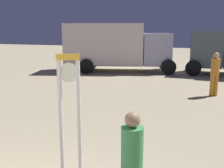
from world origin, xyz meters
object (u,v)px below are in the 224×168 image
at_px(standing_clock, 70,107).
at_px(person_near_clock, 132,161).
at_px(person_distant, 215,72).
at_px(box_truck_far, 115,46).

height_order(standing_clock, person_near_clock, standing_clock).
height_order(standing_clock, person_distant, standing_clock).
bearing_deg(standing_clock, person_distant, 71.42).
distance_m(standing_clock, box_truck_far, 12.61).
relative_size(standing_clock, person_near_clock, 1.42).
height_order(person_near_clock, box_truck_far, box_truck_far).
bearing_deg(box_truck_far, standing_clock, -73.71).
xyz_separation_m(standing_clock, person_distant, (2.42, 7.20, -0.32)).
bearing_deg(person_near_clock, box_truck_far, 110.76).
relative_size(standing_clock, box_truck_far, 0.30).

